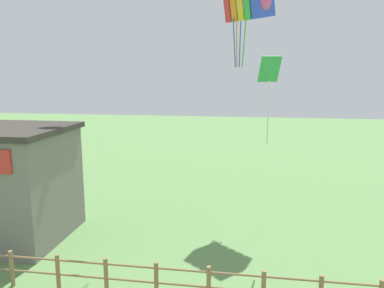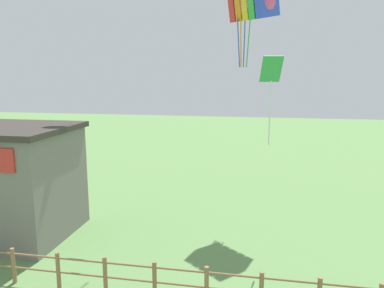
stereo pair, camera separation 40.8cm
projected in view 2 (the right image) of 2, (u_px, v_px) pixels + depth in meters
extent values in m
cylinder|color=olive|center=(14.00, 266.00, 12.80)|extent=(0.14, 0.14, 1.27)
cylinder|color=olive|center=(58.00, 270.00, 12.50)|extent=(0.14, 0.14, 1.27)
cylinder|color=olive|center=(105.00, 275.00, 12.19)|extent=(0.14, 0.14, 1.27)
cylinder|color=olive|center=(155.00, 280.00, 11.89)|extent=(0.14, 0.14, 1.27)
cylinder|color=olive|center=(207.00, 286.00, 11.58)|extent=(0.14, 0.14, 1.27)
cylinder|color=olive|center=(180.00, 270.00, 11.66)|extent=(15.04, 0.07, 0.07)
cylinder|color=olive|center=(180.00, 285.00, 11.75)|extent=(15.04, 0.07, 0.07)
ellipsoid|color=#E54C8C|center=(253.00, 4.00, 17.94)|extent=(2.89, 2.76, 1.57)
cube|color=red|center=(240.00, 7.00, 18.56)|extent=(1.28, 1.46, 1.60)
cube|color=orange|center=(247.00, 5.00, 18.25)|extent=(1.28, 1.46, 1.60)
cube|color=yellow|center=(253.00, 4.00, 17.94)|extent=(1.28, 1.46, 1.60)
cube|color=green|center=(260.00, 3.00, 17.63)|extent=(1.28, 1.46, 1.60)
cube|color=blue|center=(267.00, 2.00, 17.31)|extent=(1.28, 1.46, 1.60)
cylinder|color=blue|center=(239.00, 43.00, 18.29)|extent=(0.21, 0.37, 2.34)
cylinder|color=orange|center=(241.00, 43.00, 18.22)|extent=(0.11, 0.39, 2.34)
cylinder|color=blue|center=(244.00, 43.00, 18.15)|extent=(0.11, 0.39, 2.34)
cylinder|color=green|center=(248.00, 42.00, 18.09)|extent=(0.21, 0.37, 2.34)
cube|color=green|center=(271.00, 69.00, 13.92)|extent=(0.89, 0.72, 0.95)
cylinder|color=white|center=(270.00, 113.00, 14.23)|extent=(0.05, 0.05, 2.45)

